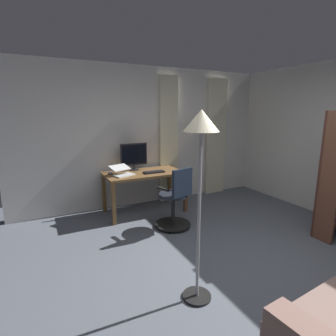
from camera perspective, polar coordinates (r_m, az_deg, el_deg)
name	(u,v)px	position (r m, az deg, el deg)	size (l,w,h in m)	color
ground_plane	(250,279)	(3.24, 17.23, -21.90)	(7.49, 7.49, 0.00)	#575E68
back_room_partition	(148,137)	(5.17, -4.44, 6.77)	(5.05, 0.10, 2.61)	silver
curtain_left_panel	(216,138)	(5.85, 10.34, 6.46)	(0.47, 0.06, 2.46)	beige
curtain_right_panel	(169,140)	(5.24, 0.13, 6.02)	(0.38, 0.06, 2.46)	beige
desk	(145,177)	(4.71, -5.07, -1.99)	(1.40, 0.73, 0.73)	brown
office_chair	(176,200)	(4.07, 1.66, -6.95)	(0.56, 0.56, 0.97)	black
computer_monitor	(134,155)	(4.83, -7.40, 2.76)	(0.50, 0.18, 0.49)	#232328
computer_keyboard	(154,172)	(4.63, -3.05, -0.87)	(0.37, 0.14, 0.02)	black
laptop	(122,172)	(4.50, -9.86, -0.91)	(0.42, 0.41, 0.16)	white
cell_phone_face_up	(111,173)	(4.69, -12.30, -1.07)	(0.07, 0.14, 0.01)	#232328
floor_lamp	(201,145)	(2.30, 7.10, 4.99)	(0.31, 0.31, 1.80)	black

